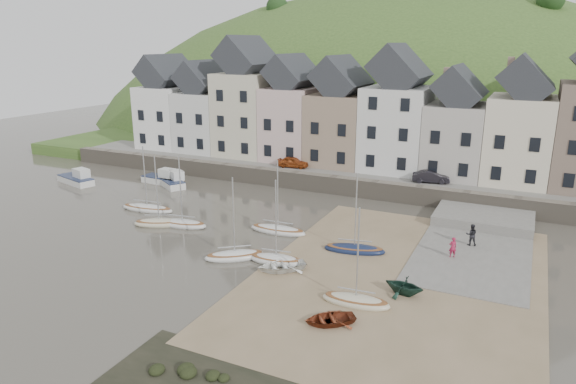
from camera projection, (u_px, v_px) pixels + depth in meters
The scene contains 26 objects.
ground at pixel (254, 250), 38.89m from camera, with size 160.00×160.00×0.00m, color #4A453A.
quay_land at pixel (375, 158), 66.41m from camera, with size 90.00×30.00×1.50m, color #375421.
quay_street at pixel (345, 171), 56.22m from camera, with size 70.00×7.00×0.10m, color slate.
seawall at pixel (334, 185), 53.37m from camera, with size 70.00×1.20×1.80m, color slate.
beach at pixel (398, 277), 34.33m from camera, with size 18.00×26.00×0.06m, color #7A684A.
slipway at pixel (475, 246), 39.60m from camera, with size 8.00×18.00×0.12m, color slate.
hillside at pixel (387, 223), 97.98m from camera, with size 134.40×84.00×84.00m.
townhouse_terrace at pixel (373, 115), 56.91m from camera, with size 61.05×8.00×13.93m.
sailboat_0 at pixel (147, 208), 47.88m from camera, with size 5.44×2.09×6.32m.
sailboat_1 at pixel (183, 224), 43.82m from camera, with size 4.51×2.17×6.32m.
sailboat_2 at pixel (159, 223), 44.05m from camera, with size 4.54×3.23×6.32m.
sailboat_3 at pixel (278, 230), 42.39m from camera, with size 4.93×1.72×6.32m.
sailboat_4 at pixel (235, 255), 37.29m from camera, with size 4.38×3.85×6.32m.
sailboat_5 at pixel (354, 249), 38.46m from camera, with size 4.77×2.44×6.32m.
sailboat_6 at pixel (276, 259), 36.61m from camera, with size 4.11×2.01×6.32m.
sailboat_7 at pixel (356, 301), 30.78m from camera, with size 4.26×1.83×6.32m.
motorboat_0 at pixel (172, 181), 56.05m from camera, with size 4.66×3.81×1.70m.
motorboat_1 at pixel (77, 178), 57.05m from camera, with size 5.45×3.05×1.70m.
motorboat_2 at pixel (163, 178), 57.11m from camera, with size 4.84×2.04×1.70m.
rowboat_white at pixel (281, 265), 35.27m from camera, with size 2.40×3.36×0.70m, color white.
rowboat_green at pixel (404, 285), 31.80m from camera, with size 2.09×2.42×1.27m, color #163327.
rowboat_red at pixel (330, 319), 28.59m from camera, with size 2.06×2.89×0.60m, color maroon.
person_red at pixel (453, 247), 37.17m from camera, with size 0.56×0.36×1.52m, color #A01D3F.
person_dark at pixel (471, 235), 39.33m from camera, with size 0.82×0.64×1.70m, color black.
car_left at pixel (293, 162), 57.58m from camera, with size 1.41×3.52×1.20m, color #963E15.
car_right at pixel (431, 177), 51.31m from camera, with size 1.26×3.62×1.19m, color black.
Camera 1 is at (17.88, -31.47, 15.11)m, focal length 32.20 mm.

